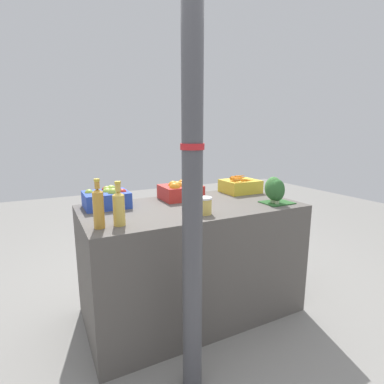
{
  "coord_description": "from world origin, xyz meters",
  "views": [
    {
      "loc": [
        -0.97,
        -1.91,
        1.39
      ],
      "look_at": [
        0.0,
        0.0,
        0.96
      ],
      "focal_mm": 28.0,
      "sensor_mm": 36.0,
      "label": 1
    }
  ],
  "objects_px": {
    "apple_crate": "(107,198)",
    "broccoli_pile": "(275,190)",
    "carrot_crate": "(240,186)",
    "support_pole": "(192,171)",
    "orange_crate": "(180,190)",
    "juice_bottle_golden": "(119,207)",
    "pickle_jar": "(204,206)",
    "juice_bottle_amber": "(98,207)"
  },
  "relations": [
    {
      "from": "apple_crate",
      "to": "broccoli_pile",
      "type": "distance_m",
      "value": 1.24
    },
    {
      "from": "carrot_crate",
      "to": "broccoli_pile",
      "type": "relative_size",
      "value": 1.4
    },
    {
      "from": "support_pole",
      "to": "orange_crate",
      "type": "distance_m",
      "value": 0.97
    },
    {
      "from": "orange_crate",
      "to": "broccoli_pile",
      "type": "bearing_deg",
      "value": -40.47
    },
    {
      "from": "apple_crate",
      "to": "carrot_crate",
      "type": "distance_m",
      "value": 1.17
    },
    {
      "from": "apple_crate",
      "to": "juice_bottle_golden",
      "type": "height_order",
      "value": "juice_bottle_golden"
    },
    {
      "from": "apple_crate",
      "to": "pickle_jar",
      "type": "bearing_deg",
      "value": -42.44
    },
    {
      "from": "broccoli_pile",
      "to": "pickle_jar",
      "type": "relative_size",
      "value": 1.94
    },
    {
      "from": "pickle_jar",
      "to": "broccoli_pile",
      "type": "bearing_deg",
      "value": 0.61
    },
    {
      "from": "juice_bottle_amber",
      "to": "pickle_jar",
      "type": "relative_size",
      "value": 2.48
    },
    {
      "from": "orange_crate",
      "to": "pickle_jar",
      "type": "relative_size",
      "value": 2.72
    },
    {
      "from": "orange_crate",
      "to": "apple_crate",
      "type": "bearing_deg",
      "value": 179.78
    },
    {
      "from": "support_pole",
      "to": "juice_bottle_golden",
      "type": "distance_m",
      "value": 0.54
    },
    {
      "from": "carrot_crate",
      "to": "broccoli_pile",
      "type": "xyz_separation_m",
      "value": [
        -0.03,
        -0.47,
        0.05
      ]
    },
    {
      "from": "support_pole",
      "to": "orange_crate",
      "type": "xyz_separation_m",
      "value": [
        0.33,
        0.87,
        -0.28
      ]
    },
    {
      "from": "orange_crate",
      "to": "broccoli_pile",
      "type": "distance_m",
      "value": 0.73
    },
    {
      "from": "carrot_crate",
      "to": "juice_bottle_amber",
      "type": "bearing_deg",
      "value": -160.33
    },
    {
      "from": "apple_crate",
      "to": "pickle_jar",
      "type": "xyz_separation_m",
      "value": [
        0.53,
        -0.48,
        -0.01
      ]
    },
    {
      "from": "orange_crate",
      "to": "pickle_jar",
      "type": "height_order",
      "value": "orange_crate"
    },
    {
      "from": "support_pole",
      "to": "orange_crate",
      "type": "height_order",
      "value": "support_pole"
    },
    {
      "from": "juice_bottle_golden",
      "to": "apple_crate",
      "type": "bearing_deg",
      "value": 86.93
    },
    {
      "from": "juice_bottle_amber",
      "to": "pickle_jar",
      "type": "distance_m",
      "value": 0.67
    },
    {
      "from": "carrot_crate",
      "to": "juice_bottle_golden",
      "type": "distance_m",
      "value": 1.28
    },
    {
      "from": "carrot_crate",
      "to": "broccoli_pile",
      "type": "distance_m",
      "value": 0.48
    },
    {
      "from": "support_pole",
      "to": "broccoli_pile",
      "type": "relative_size",
      "value": 10.92
    },
    {
      "from": "support_pole",
      "to": "juice_bottle_amber",
      "type": "xyz_separation_m",
      "value": [
        -0.39,
        0.4,
        -0.23
      ]
    },
    {
      "from": "support_pole",
      "to": "juice_bottle_golden",
      "type": "bearing_deg",
      "value": 124.5
    },
    {
      "from": "carrot_crate",
      "to": "juice_bottle_amber",
      "type": "relative_size",
      "value": 1.1
    },
    {
      "from": "juice_bottle_amber",
      "to": "apple_crate",
      "type": "bearing_deg",
      "value": 73.64
    },
    {
      "from": "apple_crate",
      "to": "broccoli_pile",
      "type": "bearing_deg",
      "value": -22.77
    },
    {
      "from": "juice_bottle_golden",
      "to": "pickle_jar",
      "type": "distance_m",
      "value": 0.56
    },
    {
      "from": "broccoli_pile",
      "to": "pickle_jar",
      "type": "bearing_deg",
      "value": -179.39
    },
    {
      "from": "support_pole",
      "to": "carrot_crate",
      "type": "relative_size",
      "value": 7.79
    },
    {
      "from": "apple_crate",
      "to": "juice_bottle_amber",
      "type": "distance_m",
      "value": 0.5
    },
    {
      "from": "orange_crate",
      "to": "broccoli_pile",
      "type": "height_order",
      "value": "broccoli_pile"
    },
    {
      "from": "juice_bottle_golden",
      "to": "pickle_jar",
      "type": "bearing_deg",
      "value": -1.29
    },
    {
      "from": "orange_crate",
      "to": "juice_bottle_golden",
      "type": "xyz_separation_m",
      "value": [
        -0.61,
        -0.47,
        0.04
      ]
    },
    {
      "from": "orange_crate",
      "to": "carrot_crate",
      "type": "distance_m",
      "value": 0.59
    },
    {
      "from": "broccoli_pile",
      "to": "juice_bottle_golden",
      "type": "relative_size",
      "value": 0.85
    },
    {
      "from": "juice_bottle_amber",
      "to": "pickle_jar",
      "type": "height_order",
      "value": "juice_bottle_amber"
    },
    {
      "from": "support_pole",
      "to": "apple_crate",
      "type": "relative_size",
      "value": 7.79
    },
    {
      "from": "support_pole",
      "to": "orange_crate",
      "type": "bearing_deg",
      "value": 68.86
    }
  ]
}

